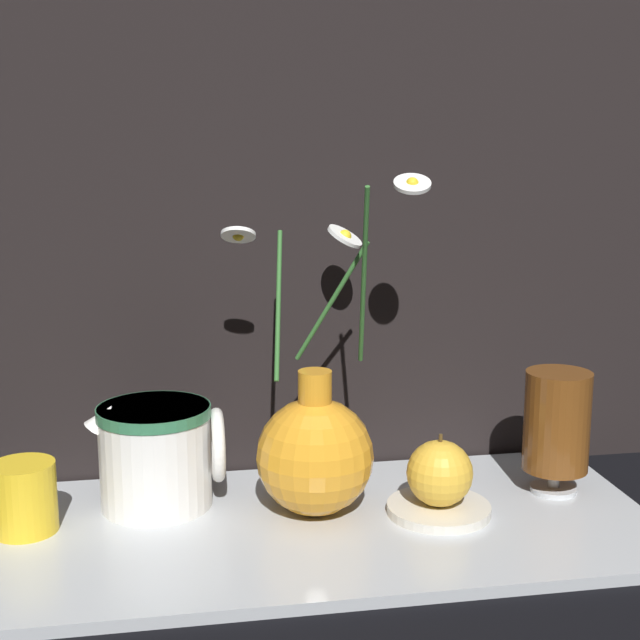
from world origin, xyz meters
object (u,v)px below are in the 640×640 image
(vase_with_flowers, at_px, (318,451))
(ceramic_pitcher, at_px, (157,451))
(tea_glass, at_px, (557,423))
(orange_fruit, at_px, (439,473))
(yellow_mug, at_px, (21,498))

(vase_with_flowers, distance_m, ceramic_pitcher, 0.18)
(vase_with_flowers, relative_size, tea_glass, 2.56)
(ceramic_pitcher, bearing_deg, vase_with_flowers, -15.72)
(vase_with_flowers, height_order, tea_glass, vase_with_flowers)
(orange_fruit, bearing_deg, yellow_mug, 176.04)
(yellow_mug, bearing_deg, vase_with_flowers, -0.62)
(yellow_mug, relative_size, tea_glass, 0.53)
(yellow_mug, relative_size, orange_fruit, 0.95)
(yellow_mug, height_order, orange_fruit, orange_fruit)
(yellow_mug, relative_size, ceramic_pitcher, 0.51)
(tea_glass, relative_size, orange_fruit, 1.78)
(yellow_mug, bearing_deg, tea_glass, 0.41)
(ceramic_pitcher, distance_m, orange_fruit, 0.31)
(tea_glass, bearing_deg, yellow_mug, -179.59)
(tea_glass, bearing_deg, ceramic_pitcher, 174.84)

